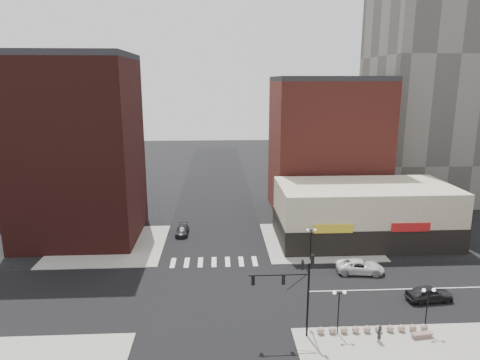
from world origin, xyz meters
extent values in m
plane|color=black|center=(0.00, 0.00, 0.00)|extent=(240.00, 240.00, 0.00)
cube|color=black|center=(0.00, 0.00, 0.01)|extent=(200.00, 14.00, 0.02)
cube|color=black|center=(0.00, 0.00, 0.01)|extent=(14.00, 200.00, 0.02)
cube|color=gray|center=(-14.50, 14.50, 0.06)|extent=(15.00, 15.00, 0.12)
cube|color=gray|center=(14.50, 14.50, 0.06)|extent=(15.00, 15.00, 0.12)
cube|color=#3C1513|center=(-19.00, 18.50, 12.50)|extent=(16.00, 15.00, 25.00)
cube|color=#3C1513|center=(-32.00, 34.00, 6.00)|extent=(20.00, 18.00, 12.00)
cube|color=maroon|center=(19.00, 29.50, 11.00)|extent=(18.00, 15.00, 22.00)
cube|color=beige|center=(21.00, 15.00, 4.00)|extent=(24.00, 12.00, 8.00)
cube|color=black|center=(21.00, 15.00, 1.70)|extent=(24.20, 12.20, 3.40)
cylinder|color=black|center=(8.20, -8.20, 3.50)|extent=(0.18, 0.18, 7.00)
cylinder|color=black|center=(5.60, -8.20, 6.00)|extent=(5.20, 0.11, 0.11)
cylinder|color=black|center=(7.20, -8.20, 5.30)|extent=(1.72, 0.06, 1.46)
cylinder|color=black|center=(8.20, -6.70, 6.00)|extent=(0.11, 3.00, 0.11)
cube|color=black|center=(3.40, -8.20, 5.60)|extent=(0.28, 0.18, 0.95)
sphere|color=red|center=(3.40, -8.20, 5.90)|extent=(0.16, 0.16, 0.16)
cube|color=black|center=(6.00, -8.20, 5.60)|extent=(0.28, 0.18, 0.95)
sphere|color=red|center=(6.00, -8.20, 5.90)|extent=(0.16, 0.16, 0.16)
cube|color=black|center=(8.20, -5.40, 5.60)|extent=(0.18, 0.28, 0.95)
sphere|color=red|center=(8.20, -5.40, 5.90)|extent=(0.16, 0.16, 0.16)
cube|color=black|center=(8.45, -8.20, 7.30)|extent=(0.28, 0.18, 0.95)
sphere|color=red|center=(8.45, -8.20, 7.60)|extent=(0.16, 0.16, 0.16)
cylinder|color=black|center=(11.00, -8.00, 2.12)|extent=(0.11, 0.11, 4.00)
cylinder|color=black|center=(11.00, -8.00, 4.02)|extent=(0.90, 0.06, 0.06)
sphere|color=white|center=(10.55, -8.00, 4.12)|extent=(0.32, 0.32, 0.32)
sphere|color=white|center=(11.45, -8.00, 4.12)|extent=(0.32, 0.32, 0.32)
cylinder|color=black|center=(19.00, -8.00, 2.12)|extent=(0.11, 0.11, 4.00)
cylinder|color=black|center=(19.00, -8.00, 4.02)|extent=(0.90, 0.06, 0.06)
sphere|color=white|center=(18.55, -8.00, 4.12)|extent=(0.32, 0.32, 0.32)
sphere|color=white|center=(19.45, -8.00, 4.12)|extent=(0.32, 0.32, 0.32)
cylinder|color=black|center=(12.00, 8.00, 2.12)|extent=(0.11, 0.11, 4.00)
cylinder|color=black|center=(12.00, 8.00, 4.02)|extent=(0.90, 0.06, 0.06)
sphere|color=white|center=(11.55, 8.00, 4.12)|extent=(0.32, 0.32, 0.32)
sphere|color=white|center=(12.45, 8.00, 4.12)|extent=(0.32, 0.32, 0.32)
sphere|color=gray|center=(9.50, -8.00, 0.44)|extent=(0.64, 0.64, 0.64)
sphere|color=gray|center=(10.55, -8.00, 0.44)|extent=(0.64, 0.64, 0.64)
sphere|color=gray|center=(11.60, -8.00, 0.44)|extent=(0.64, 0.64, 0.64)
sphere|color=gray|center=(12.65, -8.00, 0.44)|extent=(0.64, 0.64, 0.64)
sphere|color=gray|center=(13.70, -8.00, 0.44)|extent=(0.64, 0.64, 0.64)
sphere|color=gray|center=(14.75, -8.00, 0.44)|extent=(0.64, 0.64, 0.64)
sphere|color=gray|center=(15.80, -8.00, 0.44)|extent=(0.64, 0.64, 0.64)
sphere|color=gray|center=(16.85, -8.00, 0.44)|extent=(0.64, 0.64, 0.64)
sphere|color=gray|center=(17.90, -8.00, 0.44)|extent=(0.64, 0.64, 0.64)
sphere|color=gray|center=(18.95, -8.00, 0.44)|extent=(0.64, 0.64, 0.64)
imported|color=silver|center=(17.13, 4.33, 0.77)|extent=(5.81, 3.21, 1.54)
imported|color=black|center=(22.07, -2.58, 0.80)|extent=(4.87, 2.30, 1.61)
imported|color=black|center=(-4.82, 18.29, 0.63)|extent=(1.87, 4.37, 1.25)
imported|color=#242227|center=(14.23, -9.43, 0.89)|extent=(0.67, 0.65, 1.55)
cube|color=#84635B|center=(18.24, -9.00, 0.27)|extent=(1.68, 0.63, 0.31)
cube|color=#84635B|center=(18.24, -9.00, 0.49)|extent=(1.90, 0.75, 0.12)
camera|label=1|loc=(0.52, -41.55, 22.16)|focal=32.00mm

